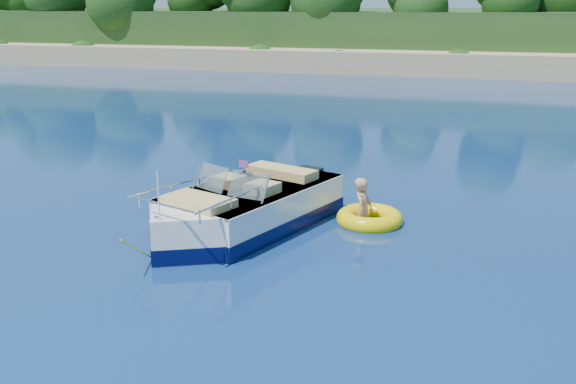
# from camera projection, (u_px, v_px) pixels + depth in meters

# --- Properties ---
(ground) EXTENTS (160.00, 160.00, 0.00)m
(ground) POSITION_uv_depth(u_px,v_px,m) (323.00, 321.00, 9.51)
(ground) COLOR #0B1B4D
(ground) RESTS_ON ground
(shoreline) EXTENTS (170.00, 59.00, 6.00)m
(shoreline) POSITION_uv_depth(u_px,v_px,m) (464.00, 39.00, 67.91)
(shoreline) COLOR tan
(shoreline) RESTS_ON ground
(motorboat) EXTENTS (3.28, 5.64, 1.95)m
(motorboat) POSITION_uv_depth(u_px,v_px,m) (241.00, 213.00, 13.25)
(motorboat) COLOR white
(motorboat) RESTS_ON ground
(tow_tube) EXTENTS (1.55, 1.55, 0.38)m
(tow_tube) POSITION_uv_depth(u_px,v_px,m) (369.00, 218.00, 13.77)
(tow_tube) COLOR yellow
(tow_tube) RESTS_ON ground
(boy) EXTENTS (0.39, 0.82, 1.59)m
(boy) POSITION_uv_depth(u_px,v_px,m) (363.00, 222.00, 13.85)
(boy) COLOR tan
(boy) RESTS_ON ground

